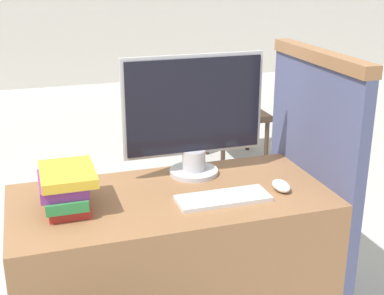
{
  "coord_description": "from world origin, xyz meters",
  "views": [
    {
      "loc": [
        -0.5,
        -1.53,
        1.61
      ],
      "look_at": [
        0.07,
        0.27,
        0.94
      ],
      "focal_mm": 50.0,
      "sensor_mm": 36.0,
      "label": 1
    }
  ],
  "objects_px": {
    "monitor": "(194,115)",
    "mouse": "(281,186)",
    "book_stack": "(65,188)",
    "far_chair": "(234,104)",
    "keyboard": "(223,198)"
  },
  "relations": [
    {
      "from": "book_stack",
      "to": "far_chair",
      "type": "xyz_separation_m",
      "value": [
        1.54,
        2.19,
        -0.36
      ]
    },
    {
      "from": "book_stack",
      "to": "monitor",
      "type": "bearing_deg",
      "value": 18.59
    },
    {
      "from": "keyboard",
      "to": "far_chair",
      "type": "bearing_deg",
      "value": 67.07
    },
    {
      "from": "monitor",
      "to": "mouse",
      "type": "distance_m",
      "value": 0.45
    },
    {
      "from": "book_stack",
      "to": "far_chair",
      "type": "distance_m",
      "value": 2.71
    },
    {
      "from": "far_chair",
      "to": "keyboard",
      "type": "bearing_deg",
      "value": -121.51
    },
    {
      "from": "monitor",
      "to": "keyboard",
      "type": "relative_size",
      "value": 1.67
    },
    {
      "from": "mouse",
      "to": "far_chair",
      "type": "relative_size",
      "value": 0.13
    },
    {
      "from": "monitor",
      "to": "far_chair",
      "type": "xyz_separation_m",
      "value": [
        1.0,
        2.01,
        -0.54
      ]
    },
    {
      "from": "mouse",
      "to": "book_stack",
      "type": "bearing_deg",
      "value": 173.98
    },
    {
      "from": "monitor",
      "to": "keyboard",
      "type": "distance_m",
      "value": 0.38
    },
    {
      "from": "mouse",
      "to": "book_stack",
      "type": "relative_size",
      "value": 0.41
    },
    {
      "from": "monitor",
      "to": "book_stack",
      "type": "bearing_deg",
      "value": -161.41
    },
    {
      "from": "monitor",
      "to": "book_stack",
      "type": "xyz_separation_m",
      "value": [
        -0.55,
        -0.18,
        -0.17
      ]
    },
    {
      "from": "monitor",
      "to": "mouse",
      "type": "bearing_deg",
      "value": -44.41
    }
  ]
}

